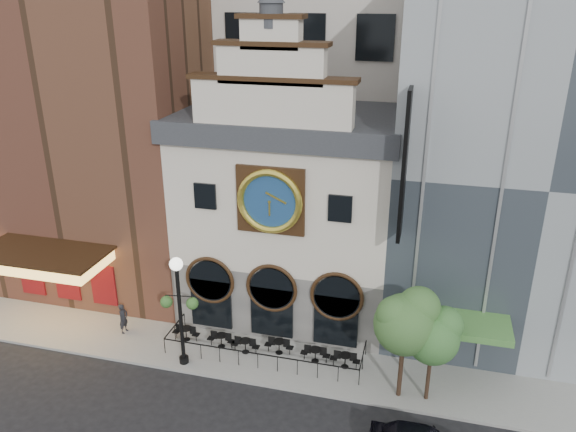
% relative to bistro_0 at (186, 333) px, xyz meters
% --- Properties ---
extents(ground, '(120.00, 120.00, 0.00)m').
position_rel_bistro_0_xyz_m(ground, '(4.69, -2.64, -0.61)').
color(ground, black).
rests_on(ground, ground).
extents(sidewalk, '(44.00, 5.00, 0.15)m').
position_rel_bistro_0_xyz_m(sidewalk, '(4.69, -0.14, -0.54)').
color(sidewalk, gray).
rests_on(sidewalk, ground).
extents(clock_building, '(12.60, 8.78, 18.65)m').
position_rel_bistro_0_xyz_m(clock_building, '(4.69, 5.19, 6.07)').
color(clock_building, '#605E5B').
rests_on(clock_building, ground).
extents(theater_building, '(14.00, 15.60, 25.00)m').
position_rel_bistro_0_xyz_m(theater_building, '(-8.31, 7.32, 11.99)').
color(theater_building, brown).
rests_on(theater_building, ground).
extents(retail_building, '(14.00, 14.40, 20.00)m').
position_rel_bistro_0_xyz_m(retail_building, '(17.68, 7.35, 9.53)').
color(retail_building, gray).
rests_on(retail_building, ground).
extents(cafe_railing, '(10.60, 2.60, 0.90)m').
position_rel_bistro_0_xyz_m(cafe_railing, '(4.69, -0.14, -0.01)').
color(cafe_railing, black).
rests_on(cafe_railing, sidewalk).
extents(bistro_0, '(1.58, 0.68, 0.90)m').
position_rel_bistro_0_xyz_m(bistro_0, '(0.00, 0.00, 0.00)').
color(bistro_0, black).
rests_on(bistro_0, sidewalk).
extents(bistro_1, '(1.58, 0.68, 0.90)m').
position_rel_bistro_0_xyz_m(bistro_1, '(2.16, -0.13, 0.00)').
color(bistro_1, black).
rests_on(bistro_1, sidewalk).
extents(bistro_2, '(1.58, 0.68, 0.90)m').
position_rel_bistro_0_xyz_m(bistro_2, '(3.61, -0.28, 0.00)').
color(bistro_2, black).
rests_on(bistro_2, sidewalk).
extents(bistro_3, '(1.58, 0.68, 0.90)m').
position_rel_bistro_0_xyz_m(bistro_3, '(5.40, 0.13, 0.00)').
color(bistro_3, black).
rests_on(bistro_3, sidewalk).
extents(bistro_4, '(1.58, 0.68, 0.90)m').
position_rel_bistro_0_xyz_m(bistro_4, '(7.46, -0.10, 0.00)').
color(bistro_4, black).
rests_on(bistro_4, sidewalk).
extents(bistro_5, '(1.58, 0.68, 0.90)m').
position_rel_bistro_0_xyz_m(bistro_5, '(9.07, -0.18, 0.00)').
color(bistro_5, black).
rests_on(bistro_5, sidewalk).
extents(pedestrian, '(0.51, 0.71, 1.81)m').
position_rel_bistro_0_xyz_m(pedestrian, '(-3.78, -0.17, 0.44)').
color(pedestrian, black).
rests_on(pedestrian, sidewalk).
extents(lamppost, '(1.96, 0.82, 6.17)m').
position_rel_bistro_0_xyz_m(lamppost, '(0.74, -1.95, 3.36)').
color(lamppost, black).
rests_on(lamppost, sidewalk).
extents(tree_left, '(3.01, 2.90, 5.81)m').
position_rel_bistro_0_xyz_m(tree_left, '(12.02, -1.64, 3.79)').
color(tree_left, '#382619').
rests_on(tree_left, sidewalk).
extents(tree_right, '(2.57, 2.47, 4.94)m').
position_rel_bistro_0_xyz_m(tree_right, '(13.32, -1.56, 3.16)').
color(tree_right, '#382619').
rests_on(tree_right, sidewalk).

